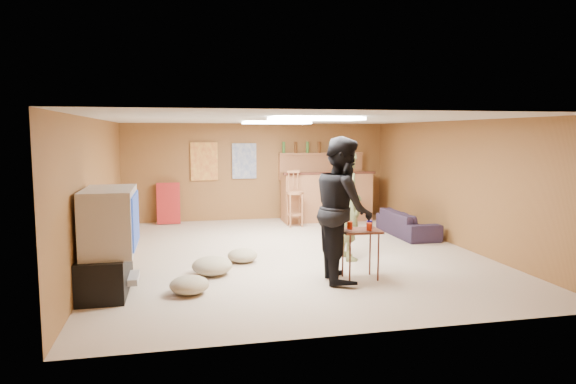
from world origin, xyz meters
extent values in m
plane|color=tan|center=(0.00, 0.00, 0.00)|extent=(7.00, 7.00, 0.00)
cube|color=silver|center=(0.00, 0.00, 2.20)|extent=(6.00, 7.00, 0.02)
cube|color=brown|center=(0.00, 3.50, 1.10)|extent=(6.00, 0.02, 2.20)
cube|color=brown|center=(0.00, -3.50, 1.10)|extent=(6.00, 0.02, 2.20)
cube|color=brown|center=(-3.00, 0.00, 1.10)|extent=(0.02, 7.00, 2.20)
cube|color=brown|center=(3.00, 0.00, 1.10)|extent=(0.02, 7.00, 2.20)
cube|color=black|center=(-2.72, -1.50, 0.25)|extent=(0.55, 1.30, 0.50)
cube|color=#B2B2B7|center=(-2.50, -1.50, 0.15)|extent=(0.35, 0.50, 0.08)
cube|color=#B2B2B7|center=(-2.65, -1.50, 0.90)|extent=(0.60, 1.10, 0.80)
cube|color=navy|center=(-2.34, -1.50, 0.90)|extent=(0.02, 0.95, 0.65)
cube|color=#9A5D38|center=(1.50, 2.95, 0.55)|extent=(2.00, 0.60, 1.10)
cube|color=#421E15|center=(1.50, 2.70, 1.10)|extent=(2.10, 0.12, 0.05)
cube|color=#9A5D38|center=(1.50, 3.40, 1.50)|extent=(2.00, 0.18, 0.05)
cube|color=#9A5D38|center=(1.50, 3.42, 1.20)|extent=(2.00, 0.14, 0.60)
cube|color=#BF3F26|center=(-1.20, 3.46, 1.35)|extent=(0.60, 0.03, 0.85)
cube|color=#334C99|center=(-0.30, 3.46, 1.35)|extent=(0.55, 0.03, 0.80)
cube|color=#AB201F|center=(-2.00, 3.30, 0.45)|extent=(0.50, 0.26, 0.91)
cube|color=white|center=(0.00, -1.50, 2.17)|extent=(1.20, 0.60, 0.04)
cube|color=white|center=(0.00, 1.20, 2.17)|extent=(1.20, 0.60, 0.04)
imported|color=olive|center=(0.80, -0.56, 0.86)|extent=(0.41, 0.63, 1.72)
imported|color=black|center=(0.35, -1.64, 0.97)|extent=(0.82, 1.01, 1.94)
imported|color=black|center=(2.55, 0.98, 0.24)|extent=(0.64, 1.63, 0.47)
cube|color=#421E15|center=(0.60, -1.66, 0.34)|extent=(0.54, 0.44, 0.68)
cylinder|color=#B9270C|center=(0.47, -1.59, 0.73)|extent=(0.08, 0.08, 0.11)
cylinder|color=#B9270C|center=(0.69, -1.73, 0.73)|extent=(0.08, 0.08, 0.10)
cylinder|color=navy|center=(0.76, -1.57, 0.73)|extent=(0.10, 0.10, 0.10)
ellipsoid|color=gray|center=(-1.36, -1.02, 0.13)|extent=(0.64, 0.64, 0.25)
ellipsoid|color=gray|center=(-0.85, -0.40, 0.10)|extent=(0.54, 0.54, 0.21)
ellipsoid|color=gray|center=(-1.70, -1.83, 0.11)|extent=(0.55, 0.55, 0.22)
camera|label=1|loc=(-1.83, -8.13, 1.98)|focal=32.00mm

